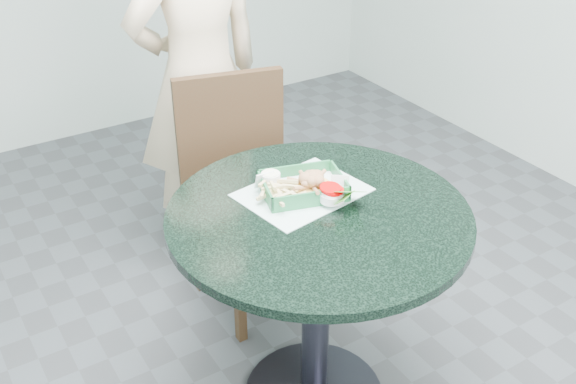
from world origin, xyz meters
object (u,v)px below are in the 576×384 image
cafe_table (317,263)px  dining_chair (245,178)px  crab_sandwich (313,186)px  sauce_ramekin (271,187)px  diner_person (198,57)px  food_basket (303,194)px

cafe_table → dining_chair: 0.66m
crab_sandwich → sauce_ramekin: bearing=152.5°
dining_chair → diner_person: diner_person is taller
cafe_table → dining_chair: (0.10, 0.65, -0.05)m
dining_chair → food_basket: dining_chair is taller
diner_person → food_basket: (-0.08, -0.88, -0.16)m
food_basket → sauce_ramekin: 0.10m
dining_chair → sauce_ramekin: (-0.18, -0.50, 0.27)m
crab_sandwich → cafe_table: bearing=-113.6°
cafe_table → sauce_ramekin: size_ratio=15.14×
cafe_table → diner_person: (0.10, 1.00, 0.34)m
crab_sandwich → sauce_ramekin: crab_sandwich is taller
cafe_table → diner_person: 1.06m
diner_person → crab_sandwich: (-0.06, -0.91, -0.12)m
cafe_table → sauce_ramekin: bearing=116.5°
dining_chair → sauce_ramekin: 0.60m
dining_chair → diner_person: (-0.01, 0.34, 0.39)m
cafe_table → dining_chair: size_ratio=0.97×
sauce_ramekin → food_basket: bearing=-22.6°
dining_chair → sauce_ramekin: size_ratio=15.58×
dining_chair → crab_sandwich: 0.63m
dining_chair → diner_person: 0.52m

